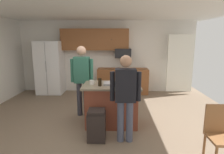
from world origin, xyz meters
The scene contains 18 objects.
floor centered at (0.00, 0.00, 0.00)m, with size 7.04×7.04×0.00m, color #7F6B56.
ceiling centered at (0.00, 0.00, 2.60)m, with size 7.04×7.04×0.00m, color white.
back_wall centered at (0.00, 2.80, 1.30)m, with size 6.40×0.10×2.60m, color white.
french_door_window_panel centered at (2.60, 2.40, 1.10)m, with size 0.90×0.06×2.00m, color white.
cabinet_run_upper centered at (-0.40, 2.60, 1.93)m, with size 2.40×0.38×0.75m.
cabinet_run_lower centered at (0.60, 2.48, 0.45)m, with size 1.80×0.63×0.90m.
refrigerator centered at (-2.00, 2.38, 0.94)m, with size 0.89×0.76×1.88m.
microwave_over_range centered at (0.60, 2.50, 1.45)m, with size 0.56×0.40×0.32m, color black.
kitchen_island centered at (0.28, -0.11, 0.48)m, with size 1.27×0.86×0.94m.
person_guest_right centered at (0.55, -0.86, 0.95)m, with size 0.57×0.22×1.65m.
person_guest_by_door centered at (-0.48, 0.39, 1.03)m, with size 0.57×0.23×1.77m.
glass_short_whisky centered at (0.03, -0.26, 1.02)m, with size 0.08×0.08×0.17m.
glass_stout_tall centered at (0.32, -0.34, 1.00)m, with size 0.06×0.06×0.12m.
mug_ceramic_white centered at (-0.17, -0.14, 0.99)m, with size 0.13×0.09×0.10m.
tumbler_amber centered at (0.59, 0.13, 1.01)m, with size 0.06×0.06×0.14m.
serving_tray centered at (0.32, -0.10, 0.96)m, with size 0.44×0.30×0.04m.
trash_bin centered at (0.01, -0.82, 0.30)m, with size 0.34×0.34×0.61m.
wooden_chair centered at (2.00, -1.46, 0.52)m, with size 0.42×0.42×0.93m.
Camera 1 is at (0.40, -4.18, 1.92)m, focal length 30.09 mm.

